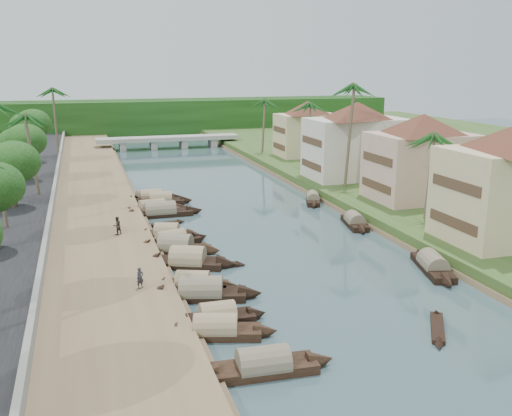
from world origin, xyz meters
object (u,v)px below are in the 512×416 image
object	(u,v)px
bridge	(168,140)
sampan_1	(218,317)
sampan_0	(263,366)
person_near	(140,278)

from	to	relation	value
bridge	sampan_1	distance (m)	81.14
sampan_0	person_near	size ratio (longest dim) A/B	5.46
bridge	sampan_0	xyz separation A→B (m)	(-8.21, -87.33, -1.31)
bridge	sampan_1	size ratio (longest dim) A/B	4.20
sampan_1	sampan_0	bearing A→B (deg)	-81.03
sampan_1	person_near	bearing A→B (deg)	129.06
sampan_0	sampan_1	xyz separation A→B (m)	(-0.91, 6.71, -0.00)
sampan_0	sampan_1	distance (m)	6.77
bridge	sampan_0	world-z (taller)	bridge
sampan_1	person_near	world-z (taller)	person_near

